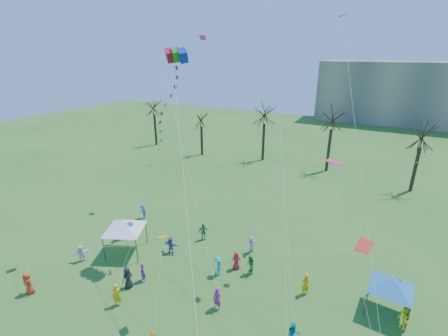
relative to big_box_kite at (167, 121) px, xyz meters
The scene contains 6 objects.
bare_tree_row 29.67m from the big_box_kite, 69.49° to the left, with size 71.12×8.32×10.47m.
big_box_kite is the anchor object (origin of this frame).
canopy_tent_white 10.34m from the big_box_kite, 153.80° to the right, with size 4.08×4.08×3.36m.
canopy_tent_blue 19.98m from the big_box_kite, ahead, with size 3.85×3.85×2.90m.
festival_crowd 12.68m from the big_box_kite, 28.24° to the right, with size 26.19×13.68×1.84m.
small_kites_aloft 6.26m from the big_box_kite, ahead, with size 28.67×18.42×31.53m.
Camera 1 is at (9.09, -9.96, 17.34)m, focal length 25.00 mm.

